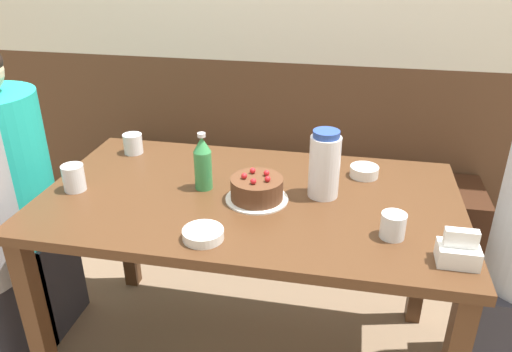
# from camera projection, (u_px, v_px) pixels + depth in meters

# --- Properties ---
(back_wall) EXTENTS (4.80, 0.04, 2.50)m
(back_wall) POSITION_uv_depth(u_px,v_px,m) (294.00, 3.00, 2.42)
(back_wall) COLOR brown
(back_wall) RESTS_ON ground_plane
(bench_seat) EXTENTS (2.00, 0.38, 0.43)m
(bench_seat) POSITION_uv_depth(u_px,v_px,m) (282.00, 210.00, 2.68)
(bench_seat) COLOR #381E11
(bench_seat) RESTS_ON ground_plane
(dining_table) EXTENTS (1.43, 0.81, 0.74)m
(dining_table) POSITION_uv_depth(u_px,v_px,m) (250.00, 218.00, 1.76)
(dining_table) COLOR #4C2D19
(dining_table) RESTS_ON ground_plane
(birthday_cake) EXTENTS (0.21, 0.21, 0.10)m
(birthday_cake) POSITION_uv_depth(u_px,v_px,m) (257.00, 189.00, 1.67)
(birthday_cake) COLOR white
(birthday_cake) RESTS_ON dining_table
(water_pitcher) EXTENTS (0.10, 0.10, 0.24)m
(water_pitcher) POSITION_uv_depth(u_px,v_px,m) (324.00, 165.00, 1.67)
(water_pitcher) COLOR white
(water_pitcher) RESTS_ON dining_table
(soju_bottle) EXTENTS (0.06, 0.06, 0.21)m
(soju_bottle) POSITION_uv_depth(u_px,v_px,m) (203.00, 163.00, 1.72)
(soju_bottle) COLOR #388E4C
(soju_bottle) RESTS_ON dining_table
(napkin_holder) EXTENTS (0.11, 0.08, 0.11)m
(napkin_holder) POSITION_uv_depth(u_px,v_px,m) (458.00, 251.00, 1.35)
(napkin_holder) COLOR white
(napkin_holder) RESTS_ON dining_table
(bowl_soup_white) EXTENTS (0.10, 0.10, 0.04)m
(bowl_soup_white) POSITION_uv_depth(u_px,v_px,m) (364.00, 171.00, 1.84)
(bowl_soup_white) COLOR white
(bowl_soup_white) RESTS_ON dining_table
(bowl_rice_small) EXTENTS (0.12, 0.12, 0.03)m
(bowl_rice_small) POSITION_uv_depth(u_px,v_px,m) (203.00, 234.00, 1.46)
(bowl_rice_small) COLOR white
(bowl_rice_small) RESTS_ON dining_table
(glass_water_tall) EXTENTS (0.08, 0.08, 0.09)m
(glass_water_tall) POSITION_uv_depth(u_px,v_px,m) (74.00, 178.00, 1.73)
(glass_water_tall) COLOR silver
(glass_water_tall) RESTS_ON dining_table
(glass_tumbler_short) EXTENTS (0.07, 0.07, 0.08)m
(glass_tumbler_short) POSITION_uv_depth(u_px,v_px,m) (393.00, 226.00, 1.46)
(glass_tumbler_short) COLOR silver
(glass_tumbler_short) RESTS_ON dining_table
(glass_shot_small) EXTENTS (0.08, 0.08, 0.08)m
(glass_shot_small) POSITION_uv_depth(u_px,v_px,m) (133.00, 144.00, 2.03)
(glass_shot_small) COLOR silver
(glass_shot_small) RESTS_ON dining_table
(person_grey_tee) EXTENTS (0.36, 0.36, 1.22)m
(person_grey_tee) POSITION_uv_depth(u_px,v_px,m) (9.00, 204.00, 1.97)
(person_grey_tee) COLOR #33333D
(person_grey_tee) RESTS_ON ground_plane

